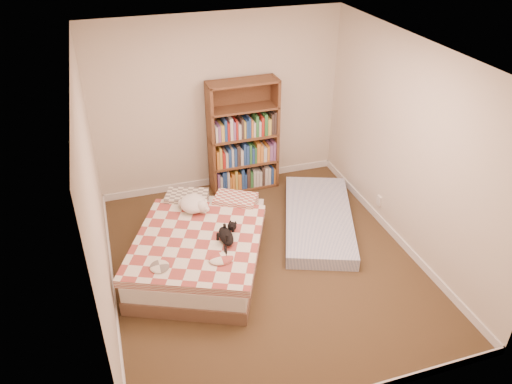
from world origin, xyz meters
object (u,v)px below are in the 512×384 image
object	(u,v)px
bookshelf	(243,150)
floor_mattress	(318,219)
white_dog	(194,204)
bed	(200,246)
black_cat	(226,235)

from	to	relation	value
bookshelf	floor_mattress	bearing A→B (deg)	-63.46
white_dog	bed	bearing A→B (deg)	-87.11
floor_mattress	black_cat	world-z (taller)	black_cat
bed	bookshelf	size ratio (longest dim) A/B	1.39
bookshelf	black_cat	size ratio (longest dim) A/B	2.86
bed	floor_mattress	world-z (taller)	bed
bookshelf	black_cat	xyz separation A→B (m)	(-0.74, -1.80, -0.08)
bookshelf	black_cat	bearing A→B (deg)	-113.21
bed	black_cat	bearing A→B (deg)	-20.70
bookshelf	bed	bearing A→B (deg)	-123.49
black_cat	bookshelf	bearing A→B (deg)	104.41
bookshelf	floor_mattress	size ratio (longest dim) A/B	0.86
bed	white_dog	xyz separation A→B (m)	(0.04, 0.43, 0.31)
white_dog	bookshelf	bearing A→B (deg)	57.98
bed	white_dog	distance (m)	0.54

